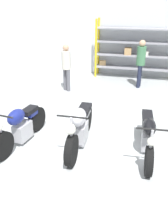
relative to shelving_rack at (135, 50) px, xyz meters
name	(u,v)px	position (x,y,z in m)	size (l,w,h in m)	color
ground_plane	(80,147)	(-0.82, -5.82, -1.17)	(30.00, 30.00, 0.00)	#B2B7B7
back_wall	(117,32)	(-0.82, 0.37, 0.63)	(30.00, 0.08, 3.60)	silver
shelving_rack	(135,50)	(0.00, 0.00, 0.00)	(3.34, 0.63, 2.35)	yellow
motorcycle_blue	(20,126)	(-2.18, -5.97, -0.73)	(0.64, 1.98, 1.00)	black
motorcycle_silver	(80,127)	(-0.84, -5.73, -0.70)	(0.58, 2.15, 1.06)	black
motorcycle_black	(148,134)	(0.64, -5.65, -0.73)	(0.59, 2.14, 0.97)	black
person_browsing	(141,60)	(0.27, -1.20, -0.14)	(0.36, 0.36, 1.74)	#1E2338
person_near_rack	(66,64)	(-2.25, -2.24, -0.20)	(0.44, 0.44, 1.65)	#595960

